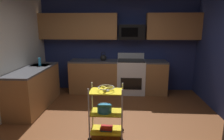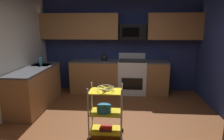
{
  "view_description": "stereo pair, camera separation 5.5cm",
  "coord_description": "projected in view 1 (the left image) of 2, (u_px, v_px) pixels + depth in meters",
  "views": [
    {
      "loc": [
        0.16,
        -3.25,
        1.86
      ],
      "look_at": [
        -0.06,
        0.33,
        1.05
      ],
      "focal_mm": 31.27,
      "sensor_mm": 36.0,
      "label": 1
    },
    {
      "loc": [
        0.22,
        -3.25,
        1.86
      ],
      "look_at": [
        -0.06,
        0.33,
        1.05
      ],
      "focal_mm": 31.27,
      "sensor_mm": 36.0,
      "label": 2
    }
  ],
  "objects": [
    {
      "name": "book_stack",
      "position": [
        106.0,
        128.0,
        3.33
      ],
      "size": [
        0.21,
        0.16,
        0.06
      ],
      "color": "#1E4C8C",
      "rests_on": "rolling_cart"
    },
    {
      "name": "kettle",
      "position": [
        103.0,
        58.0,
        5.44
      ],
      "size": [
        0.21,
        0.18,
        0.26
      ],
      "color": "black",
      "rests_on": "counter_run"
    },
    {
      "name": "mixing_bowl_large",
      "position": [
        104.0,
        108.0,
        3.25
      ],
      "size": [
        0.25,
        0.25,
        0.11
      ],
      "color": "#338CBF",
      "rests_on": "rolling_cart"
    },
    {
      "name": "oven_range",
      "position": [
        131.0,
        76.0,
        5.51
      ],
      "size": [
        0.76,
        0.65,
        1.1
      ],
      "color": "white",
      "rests_on": "ground"
    },
    {
      "name": "floor",
      "position": [
        114.0,
        130.0,
        3.59
      ],
      "size": [
        4.4,
        4.8,
        0.04
      ],
      "primitive_type": "cube",
      "color": "brown",
      "rests_on": "ground"
    },
    {
      "name": "dish_soap_bottle",
      "position": [
        40.0,
        62.0,
        4.68
      ],
      "size": [
        0.06,
        0.06,
        0.2
      ],
      "primitive_type": "cylinder",
      "color": "#2D8CBF",
      "rests_on": "counter_run"
    },
    {
      "name": "upper_cabinets",
      "position": [
        115.0,
        26.0,
        5.36
      ],
      "size": [
        4.4,
        0.33,
        0.7
      ],
      "color": "#9E6B3D"
    },
    {
      "name": "counter_run",
      "position": [
        89.0,
        80.0,
        5.13
      ],
      "size": [
        3.55,
        2.32,
        0.92
      ],
      "color": "#9E6B3D",
      "rests_on": "ground"
    },
    {
      "name": "rolling_cart",
      "position": [
        106.0,
        112.0,
        3.26
      ],
      "size": [
        0.6,
        0.36,
        0.91
      ],
      "color": "silver",
      "rests_on": "ground"
    },
    {
      "name": "microwave",
      "position": [
        132.0,
        32.0,
        5.34
      ],
      "size": [
        0.7,
        0.39,
        0.4
      ],
      "color": "black"
    },
    {
      "name": "fruit_bowl",
      "position": [
        106.0,
        88.0,
        3.17
      ],
      "size": [
        0.27,
        0.27,
        0.07
      ],
      "color": "silver",
      "rests_on": "rolling_cart"
    },
    {
      "name": "wall_back",
      "position": [
        118.0,
        46.0,
        5.67
      ],
      "size": [
        4.52,
        0.06,
        2.6
      ],
      "primitive_type": "cube",
      "color": "navy",
      "rests_on": "ground"
    }
  ]
}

